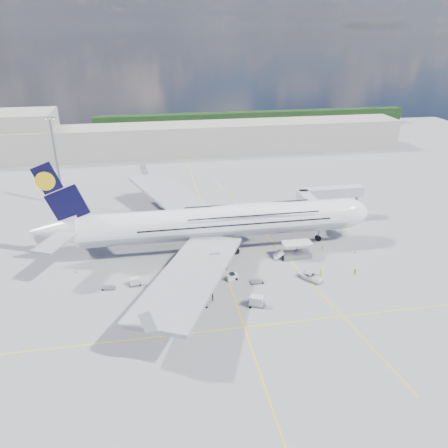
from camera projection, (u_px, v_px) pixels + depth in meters
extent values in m
plane|color=gray|center=(224.00, 270.00, 93.87)|extent=(300.00, 300.00, 0.00)
cube|color=yellow|center=(224.00, 270.00, 93.87)|extent=(0.25, 220.00, 0.01)
cube|color=yellow|center=(244.00, 327.00, 75.94)|extent=(120.00, 0.25, 0.01)
cube|color=yellow|center=(274.00, 244.00, 105.03)|extent=(14.16, 99.06, 0.01)
cylinder|color=white|center=(217.00, 222.00, 100.03)|extent=(62.00, 7.20, 7.20)
cylinder|color=#9EA0A5|center=(217.00, 223.00, 100.09)|extent=(60.76, 7.13, 7.13)
ellipsoid|color=white|center=(251.00, 212.00, 100.46)|extent=(36.00, 6.84, 3.76)
ellipsoid|color=white|center=(344.00, 213.00, 104.88)|extent=(11.52, 7.20, 7.20)
ellipsoid|color=black|center=(357.00, 210.00, 105.14)|extent=(3.84, 4.16, 1.44)
cone|color=white|center=(55.00, 230.00, 94.14)|extent=(10.00, 6.84, 6.84)
cube|color=black|center=(58.00, 192.00, 90.81)|extent=(11.02, 0.46, 14.61)
cylinder|color=yellow|center=(45.00, 181.00, 89.44)|extent=(4.00, 0.60, 4.00)
cube|color=#999EA3|center=(176.00, 198.00, 117.21)|extent=(25.49, 39.15, 3.35)
cube|color=#999EA3|center=(192.00, 274.00, 81.34)|extent=(25.49, 39.15, 3.35)
cylinder|color=#B7BABF|center=(198.00, 216.00, 112.26)|extent=(5.20, 3.50, 3.50)
cylinder|color=#B7BABF|center=(177.00, 203.00, 120.97)|extent=(5.20, 3.50, 3.50)
cylinder|color=#B7BABF|center=(212.00, 264.00, 89.84)|extent=(5.20, 3.50, 3.50)
cylinder|color=#B7BABF|center=(196.00, 294.00, 79.72)|extent=(5.20, 3.50, 3.50)
cylinder|color=gray|center=(319.00, 232.00, 105.85)|extent=(0.44, 0.44, 3.80)
cylinder|color=black|center=(318.00, 238.00, 106.49)|extent=(1.30, 0.90, 1.30)
cylinder|color=gray|center=(217.00, 240.00, 101.93)|extent=(0.56, 0.56, 3.80)
cylinder|color=black|center=(215.00, 240.00, 105.40)|extent=(1.50, 0.90, 1.50)
cube|color=#B7B7BC|center=(308.00, 201.00, 111.53)|extent=(3.00, 10.00, 2.60)
cube|color=#B7B7BC|center=(330.00, 192.00, 117.27)|extent=(18.00, 3.00, 2.60)
cylinder|color=gray|center=(310.00, 209.00, 116.00)|extent=(0.80, 0.80, 7.10)
cylinder|color=black|center=(309.00, 219.00, 117.29)|extent=(0.90, 0.80, 0.90)
cylinder|color=gray|center=(356.00, 203.00, 119.99)|extent=(1.00, 1.00, 7.10)
cube|color=gray|center=(355.00, 213.00, 121.29)|extent=(2.00, 2.00, 0.80)
cylinder|color=#B7B7BC|center=(313.00, 206.00, 108.12)|extent=(3.60, 3.60, 2.80)
cube|color=silver|center=(297.00, 243.00, 97.69)|extent=(6.50, 3.20, 0.35)
cube|color=gray|center=(296.00, 255.00, 98.91)|extent=(6.50, 3.20, 1.10)
cube|color=gray|center=(296.00, 249.00, 98.29)|extent=(0.22, 1.99, 3.00)
cylinder|color=black|center=(286.00, 259.00, 97.51)|extent=(0.70, 0.30, 0.70)
cube|color=silver|center=(278.00, 254.00, 98.07)|extent=(2.16, 2.60, 1.60)
cylinder|color=gray|center=(57.00, 164.00, 122.79)|extent=(0.70, 0.70, 25.00)
cube|color=gray|center=(50.00, 118.00, 117.53)|extent=(3.00, 0.40, 0.60)
cube|color=#B2AD9E|center=(184.00, 139.00, 176.58)|extent=(180.00, 16.00, 12.00)
cube|color=#B2AD9E|center=(2.00, 136.00, 168.86)|extent=(40.00, 22.00, 18.00)
cube|color=#193814|center=(254.00, 120.00, 224.03)|extent=(160.00, 6.00, 8.00)
cube|color=gray|center=(135.00, 284.00, 88.22)|extent=(2.83, 1.80, 0.16)
cylinder|color=black|center=(130.00, 286.00, 87.62)|extent=(0.39, 0.16, 0.39)
cylinder|color=black|center=(140.00, 282.00, 88.90)|extent=(0.39, 0.16, 0.39)
cube|color=silver|center=(135.00, 281.00, 87.92)|extent=(2.12, 1.60, 1.32)
cube|color=gray|center=(200.00, 306.00, 81.27)|extent=(3.07, 1.88, 0.17)
cylinder|color=black|center=(194.00, 309.00, 80.62)|extent=(0.43, 0.17, 0.43)
cylinder|color=black|center=(206.00, 304.00, 82.02)|extent=(0.43, 0.17, 0.43)
cube|color=gray|center=(183.00, 286.00, 87.44)|extent=(2.83, 1.86, 0.16)
cylinder|color=black|center=(178.00, 288.00, 86.86)|extent=(0.38, 0.16, 0.38)
cylinder|color=black|center=(187.00, 285.00, 88.12)|extent=(0.38, 0.16, 0.38)
cube|color=silver|center=(182.00, 283.00, 87.16)|extent=(2.13, 1.65, 1.30)
cube|color=gray|center=(108.00, 288.00, 86.95)|extent=(2.84, 1.88, 0.16)
cylinder|color=black|center=(103.00, 290.00, 86.36)|extent=(0.38, 0.16, 0.38)
cylinder|color=black|center=(114.00, 286.00, 87.63)|extent=(0.38, 0.16, 0.38)
cube|color=gray|center=(256.00, 304.00, 81.63)|extent=(3.70, 2.92, 0.20)
cylinder|color=black|center=(250.00, 307.00, 80.90)|extent=(0.48, 0.20, 0.48)
cylinder|color=black|center=(262.00, 302.00, 82.49)|extent=(0.48, 0.20, 0.48)
cube|color=silver|center=(256.00, 300.00, 81.27)|extent=(2.86, 2.47, 1.64)
cube|color=gray|center=(257.00, 281.00, 88.98)|extent=(2.87, 1.73, 0.16)
cylinder|color=black|center=(252.00, 284.00, 88.37)|extent=(0.40, 0.16, 0.40)
cylinder|color=black|center=(261.00, 280.00, 89.69)|extent=(0.40, 0.16, 0.40)
cube|color=silver|center=(232.00, 277.00, 90.04)|extent=(2.65, 1.89, 1.12)
cube|color=black|center=(232.00, 274.00, 89.75)|extent=(1.17, 1.27, 0.43)
cylinder|color=black|center=(228.00, 280.00, 89.61)|extent=(0.55, 0.22, 0.55)
cylinder|color=black|center=(236.00, 277.00, 90.73)|extent=(0.55, 0.22, 0.55)
cube|color=gray|center=(172.00, 228.00, 111.21)|extent=(6.24, 3.77, 1.80)
cube|color=silver|center=(169.00, 222.00, 110.40)|extent=(4.80, 3.41, 1.98)
cube|color=silver|center=(181.00, 224.00, 111.23)|extent=(2.16, 2.46, 1.44)
cube|color=black|center=(183.00, 224.00, 111.25)|extent=(0.65, 1.77, 0.81)
cylinder|color=black|center=(180.00, 230.00, 110.76)|extent=(0.99, 0.32, 0.99)
cylinder|color=black|center=(164.00, 228.00, 112.00)|extent=(0.99, 0.32, 0.99)
cube|color=#FF3E0D|center=(170.00, 224.00, 110.66)|extent=(4.85, 3.47, 0.45)
cube|color=gray|center=(172.00, 204.00, 125.77)|extent=(7.74, 3.94, 2.27)
cube|color=silver|center=(169.00, 197.00, 124.76)|extent=(5.86, 3.73, 2.50)
cube|color=silver|center=(182.00, 200.00, 125.80)|extent=(2.46, 2.92, 1.82)
cube|color=black|center=(184.00, 199.00, 125.83)|extent=(0.55, 2.27, 1.02)
cylinder|color=black|center=(181.00, 206.00, 125.20)|extent=(1.25, 0.40, 1.25)
cylinder|color=black|center=(163.00, 204.00, 126.77)|extent=(1.25, 0.40, 1.25)
imported|color=silver|center=(311.00, 276.00, 89.99)|extent=(5.12, 5.71, 1.47)
imported|color=#CFEB18|center=(323.00, 247.00, 101.88)|extent=(0.71, 0.61, 1.64)
imported|color=#CDF91A|center=(355.00, 272.00, 91.30)|extent=(1.03, 1.03, 1.68)
imported|color=#D5E418|center=(168.00, 272.00, 91.46)|extent=(0.65, 1.11, 1.77)
imported|color=#E6FC1A|center=(321.00, 272.00, 91.53)|extent=(0.92, 0.92, 1.62)
imported|color=#96DF17|center=(196.00, 294.00, 83.55)|extent=(1.39, 1.02, 1.93)
cone|color=#FF3E0D|center=(355.00, 252.00, 100.65)|extent=(0.39, 0.39, 0.49)
cube|color=#FF3E0D|center=(355.00, 253.00, 100.75)|extent=(0.33, 0.33, 0.03)
cone|color=#FF3E0D|center=(196.00, 225.00, 114.39)|extent=(0.42, 0.42, 0.54)
cube|color=#FF3E0D|center=(196.00, 226.00, 114.50)|extent=(0.37, 0.37, 0.03)
cone|color=#FF3E0D|center=(139.00, 214.00, 120.92)|extent=(0.48, 0.48, 0.61)
cube|color=#FF3E0D|center=(139.00, 215.00, 121.04)|extent=(0.41, 0.41, 0.03)
cone|color=#FF3E0D|center=(172.00, 295.00, 84.50)|extent=(0.50, 0.50, 0.64)
cube|color=#FF3E0D|center=(172.00, 296.00, 84.62)|extent=(0.43, 0.43, 0.03)
cone|color=#FF3E0D|center=(138.00, 309.00, 80.47)|extent=(0.47, 0.47, 0.60)
cube|color=#FF3E0D|center=(138.00, 310.00, 80.58)|extent=(0.41, 0.41, 0.03)
cone|color=#FF3E0D|center=(76.00, 272.00, 92.66)|extent=(0.42, 0.42, 0.54)
cube|color=#FF3E0D|center=(76.00, 273.00, 92.77)|extent=(0.36, 0.36, 0.03)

